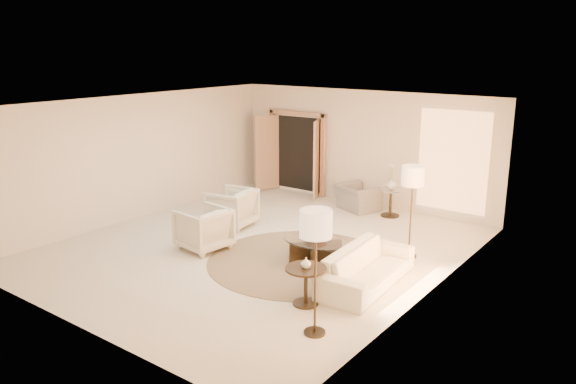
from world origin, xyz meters
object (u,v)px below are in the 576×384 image
Objects in this scene: coffee_table at (316,249)px; side_vase at (391,184)px; end_table at (306,279)px; accent_chair at (358,193)px; armchair_left at (231,206)px; armchair_right at (204,227)px; side_table at (391,200)px; end_vase at (306,263)px; sofa at (367,267)px; bowl at (316,238)px; floor_lamp_near at (413,180)px; floor_lamp_far at (316,229)px.

coffee_table is 5.69× the size of side_vase.
accent_chair is at bearing 111.21° from end_table.
armchair_left reaches higher than armchair_right.
side_table is 5.03m from end_vase.
bowl is (-1.18, 0.24, 0.20)m from sofa.
floor_lamp_near is 2.93m from end_vase.
end_vase is at bearing 157.48° from sofa.
side_table is (2.45, 2.73, -0.07)m from armchair_left.
coffee_table is at bearing 66.01° from armchair_left.
side_table is (1.93, 4.10, -0.06)m from armchair_right.
floor_lamp_far is (4.10, -2.84, 1.05)m from armchair_left.
armchair_left is 4.12m from end_vase.
bowl is at bearing 129.11° from accent_chair.
floor_lamp_near is 4.79× the size of bowl.
side_table is 2.59× the size of side_vase.
armchair_right is at bearing 92.50° from sofa.
armchair_left is at bearing 164.40° from bowl.
end_table is 0.98× the size of side_table.
bowl is (2.72, -0.76, 0.06)m from armchair_left.
end_table is at bearing 132.38° from accent_chair.
side_table is (-1.04, 4.91, -0.02)m from end_table.
floor_lamp_near reaches higher than sofa.
armchair_right is (-3.37, -0.37, 0.14)m from sofa.
coffee_table is (2.19, 0.62, -0.15)m from armchair_right.
armchair_left is 2.83m from coffee_table.
end_vase is 5.02m from side_vase.
armchair_right is 0.96× the size of accent_chair.
accent_chair reaches higher than side_table.
floor_lamp_near reaches higher than coffee_table.
armchair_right is 1.42× the size of end_table.
armchair_right is at bearing -164.28° from coffee_table.
floor_lamp_near is at bearing 93.34° from floor_lamp_far.
armchair_left is 4.12m from end_table.
accent_chair is at bearing 172.32° from armchair_right.
floor_lamp_far is at bearing 74.53° from armchair_right.
end_vase is (0.78, -1.42, 0.16)m from bowl.
armchair_right is 0.51× the size of floor_lamp_far.
end_vase reaches higher than side_table.
end_vase is at bearing -78.04° from side_vase.
sofa is 1.22m from bowl.
armchair_right is 1.39× the size of side_table.
floor_lamp_near is (0.01, 1.61, 1.16)m from sofa.
armchair_right is 4.01m from floor_lamp_far.
end_vase is (-0.40, -1.18, 0.36)m from sofa.
coffee_table is (-1.18, 0.24, -0.02)m from sofa.
bowl is (2.19, 0.62, 0.06)m from armchair_right.
armchair_right is (0.53, -1.37, -0.01)m from armchair_left.
floor_lamp_far is (0.20, -3.45, 0.03)m from floor_lamp_near.
side_vase is (-0.26, 3.49, 0.26)m from bowl.
sofa is 4.02m from armchair_left.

